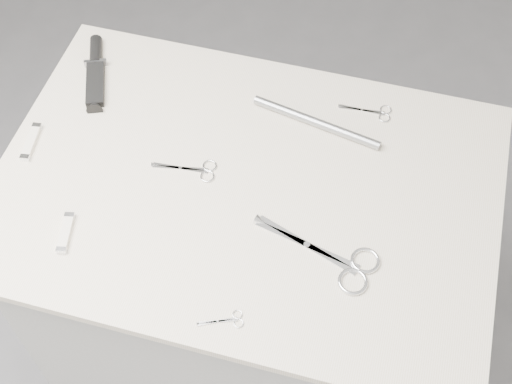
% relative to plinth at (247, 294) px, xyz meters
% --- Properties ---
extents(ground, '(4.00, 4.00, 0.01)m').
position_rel_plinth_xyz_m(ground, '(0.00, 0.00, -0.46)').
color(ground, slate).
rests_on(ground, ground).
extents(plinth, '(0.90, 0.60, 0.90)m').
position_rel_plinth_xyz_m(plinth, '(0.00, 0.00, 0.00)').
color(plinth, '#B0B0AE').
rests_on(plinth, ground).
extents(display_board, '(1.00, 0.70, 0.02)m').
position_rel_plinth_xyz_m(display_board, '(0.00, 0.00, 0.46)').
color(display_board, beige).
rests_on(display_board, plinth).
extents(large_shears, '(0.25, 0.13, 0.01)m').
position_rel_plinth_xyz_m(large_shears, '(0.22, -0.12, 0.47)').
color(large_shears, silver).
rests_on(large_shears, display_board).
extents(embroidery_scissors_a, '(0.13, 0.06, 0.00)m').
position_rel_plinth_xyz_m(embroidery_scissors_a, '(-0.10, 0.01, 0.47)').
color(embroidery_scissors_a, silver).
rests_on(embroidery_scissors_a, display_board).
extents(embroidery_scissors_b, '(0.11, 0.05, 0.00)m').
position_rel_plinth_xyz_m(embroidery_scissors_b, '(0.21, 0.26, 0.47)').
color(embroidery_scissors_b, silver).
rests_on(embroidery_scissors_b, display_board).
extents(tiny_scissors, '(0.08, 0.05, 0.00)m').
position_rel_plinth_xyz_m(tiny_scissors, '(0.05, -0.29, 0.47)').
color(tiny_scissors, silver).
rests_on(tiny_scissors, display_board).
extents(sheathed_knife, '(0.11, 0.20, 0.03)m').
position_rel_plinth_xyz_m(sheathed_knife, '(-0.41, 0.22, 0.48)').
color(sheathed_knife, black).
rests_on(sheathed_knife, display_board).
extents(pocket_knife_a, '(0.03, 0.10, 0.01)m').
position_rel_plinth_xyz_m(pocket_knife_a, '(-0.46, -0.01, 0.48)').
color(pocket_knife_a, white).
rests_on(pocket_knife_a, display_board).
extents(pocket_knife_b, '(0.04, 0.09, 0.01)m').
position_rel_plinth_xyz_m(pocket_knife_b, '(-0.30, -0.20, 0.48)').
color(pocket_knife_b, white).
rests_on(pocket_knife_b, display_board).
extents(metal_rail, '(0.28, 0.08, 0.02)m').
position_rel_plinth_xyz_m(metal_rail, '(0.10, 0.19, 0.48)').
color(metal_rail, gray).
rests_on(metal_rail, display_board).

